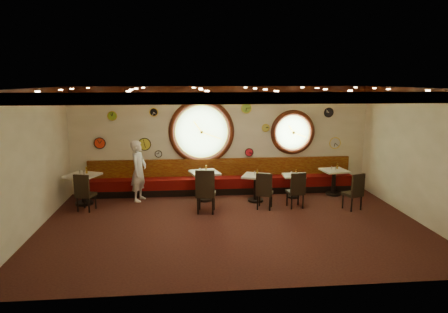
% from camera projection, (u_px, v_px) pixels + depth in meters
% --- Properties ---
extents(floor, '(9.00, 6.00, 0.00)m').
position_uv_depth(floor, '(233.00, 225.00, 9.47)').
color(floor, black).
rests_on(floor, ground).
extents(ceiling, '(9.00, 6.00, 0.02)m').
position_uv_depth(ceiling, '(233.00, 88.00, 8.87)').
color(ceiling, '#BE8835').
rests_on(ceiling, wall_back).
extents(wall_back, '(9.00, 0.02, 3.20)m').
position_uv_depth(wall_back, '(221.00, 140.00, 12.10)').
color(wall_back, beige).
rests_on(wall_back, floor).
extents(wall_front, '(9.00, 0.02, 3.20)m').
position_uv_depth(wall_front, '(255.00, 196.00, 6.24)').
color(wall_front, beige).
rests_on(wall_front, floor).
extents(wall_left, '(0.02, 6.00, 3.20)m').
position_uv_depth(wall_left, '(29.00, 162.00, 8.75)').
color(wall_left, beige).
rests_on(wall_left, floor).
extents(wall_right, '(0.02, 6.00, 3.20)m').
position_uv_depth(wall_right, '(419.00, 155.00, 9.59)').
color(wall_right, beige).
rests_on(wall_right, floor).
extents(molding_back, '(9.00, 0.10, 0.18)m').
position_uv_depth(molding_back, '(221.00, 89.00, 11.77)').
color(molding_back, '#38140A').
rests_on(molding_back, wall_back).
extents(molding_front, '(9.00, 0.10, 0.18)m').
position_uv_depth(molding_front, '(256.00, 98.00, 6.00)').
color(molding_front, '#38140A').
rests_on(molding_front, wall_back).
extents(molding_left, '(0.10, 6.00, 0.18)m').
position_uv_depth(molding_left, '(25.00, 93.00, 8.47)').
color(molding_left, '#38140A').
rests_on(molding_left, wall_back).
extents(molding_right, '(0.10, 6.00, 0.18)m').
position_uv_depth(molding_right, '(422.00, 92.00, 9.30)').
color(molding_right, '#38140A').
rests_on(molding_right, wall_back).
extents(banquette_base, '(8.00, 0.55, 0.20)m').
position_uv_depth(banquette_base, '(222.00, 190.00, 12.11)').
color(banquette_base, black).
rests_on(banquette_base, floor).
extents(banquette_seat, '(8.00, 0.55, 0.30)m').
position_uv_depth(banquette_seat, '(222.00, 182.00, 12.06)').
color(banquette_seat, '#560707').
rests_on(banquette_seat, banquette_base).
extents(banquette_back, '(8.00, 0.10, 0.55)m').
position_uv_depth(banquette_back, '(222.00, 167.00, 12.20)').
color(banquette_back, '#5B1007').
rests_on(banquette_back, wall_back).
extents(porthole_left_glass, '(1.66, 0.02, 1.66)m').
position_uv_depth(porthole_left_glass, '(202.00, 132.00, 11.99)').
color(porthole_left_glass, '#89B66D').
rests_on(porthole_left_glass, wall_back).
extents(porthole_left_frame, '(1.98, 0.18, 1.98)m').
position_uv_depth(porthole_left_frame, '(202.00, 132.00, 11.98)').
color(porthole_left_frame, '#38140A').
rests_on(porthole_left_frame, wall_back).
extents(porthole_left_ring, '(1.61, 0.03, 1.61)m').
position_uv_depth(porthole_left_ring, '(202.00, 132.00, 11.95)').
color(porthole_left_ring, yellow).
rests_on(porthole_left_ring, wall_back).
extents(porthole_right_glass, '(1.10, 0.02, 1.10)m').
position_uv_depth(porthole_right_glass, '(293.00, 132.00, 12.26)').
color(porthole_right_glass, '#89B66D').
rests_on(porthole_right_glass, wall_back).
extents(porthole_right_frame, '(1.38, 0.18, 1.38)m').
position_uv_depth(porthole_right_frame, '(293.00, 132.00, 12.25)').
color(porthole_right_frame, '#38140A').
rests_on(porthole_right_frame, wall_back).
extents(porthole_right_ring, '(1.09, 0.03, 1.09)m').
position_uv_depth(porthole_right_ring, '(293.00, 132.00, 12.22)').
color(porthole_right_ring, yellow).
rests_on(porthole_right_ring, wall_back).
extents(wall_clock_0, '(0.36, 0.03, 0.36)m').
position_uv_depth(wall_clock_0, '(145.00, 144.00, 11.87)').
color(wall_clock_0, yellow).
rests_on(wall_clock_0, wall_back).
extents(wall_clock_1, '(0.22, 0.03, 0.22)m').
position_uv_depth(wall_clock_1, '(266.00, 128.00, 12.12)').
color(wall_clock_1, '#D0CA45').
rests_on(wall_clock_1, wall_back).
extents(wall_clock_2, '(0.28, 0.03, 0.28)m').
position_uv_depth(wall_clock_2, '(329.00, 112.00, 12.22)').
color(wall_clock_2, black).
rests_on(wall_clock_2, wall_back).
extents(wall_clock_3, '(0.26, 0.03, 0.26)m').
position_uv_depth(wall_clock_3, '(112.00, 116.00, 11.62)').
color(wall_clock_3, '#85B424').
rests_on(wall_clock_3, wall_back).
extents(wall_clock_4, '(0.24, 0.03, 0.24)m').
position_uv_depth(wall_clock_4, '(249.00, 152.00, 12.22)').
color(wall_clock_4, red).
rests_on(wall_clock_4, wall_back).
extents(wall_clock_5, '(0.34, 0.03, 0.34)m').
position_uv_depth(wall_clock_5, '(335.00, 143.00, 12.42)').
color(wall_clock_5, silver).
rests_on(wall_clock_5, wall_back).
extents(wall_clock_6, '(0.32, 0.03, 0.32)m').
position_uv_depth(wall_clock_6, '(100.00, 143.00, 11.74)').
color(wall_clock_6, red).
rests_on(wall_clock_6, wall_back).
extents(wall_clock_7, '(0.24, 0.03, 0.24)m').
position_uv_depth(wall_clock_7, '(154.00, 112.00, 11.72)').
color(wall_clock_7, black).
rests_on(wall_clock_7, wall_back).
extents(wall_clock_8, '(0.30, 0.03, 0.30)m').
position_uv_depth(wall_clock_8, '(246.00, 108.00, 11.95)').
color(wall_clock_8, '#7FB538').
rests_on(wall_clock_8, wall_back).
extents(wall_clock_9, '(0.20, 0.03, 0.20)m').
position_uv_depth(wall_clock_9, '(158.00, 154.00, 11.96)').
color(wall_clock_9, silver).
rests_on(wall_clock_9, wall_back).
extents(table_a, '(1.02, 1.02, 0.85)m').
position_uv_depth(table_a, '(83.00, 185.00, 10.94)').
color(table_a, black).
rests_on(table_a, floor).
extents(table_b, '(0.92, 0.92, 0.83)m').
position_uv_depth(table_b, '(205.00, 182.00, 11.31)').
color(table_b, black).
rests_on(table_b, floor).
extents(table_c, '(0.90, 0.90, 0.76)m').
position_uv_depth(table_c, '(256.00, 185.00, 11.22)').
color(table_c, black).
rests_on(table_c, floor).
extents(table_d, '(0.64, 0.64, 0.67)m').
position_uv_depth(table_d, '(293.00, 183.00, 11.62)').
color(table_d, black).
rests_on(table_d, floor).
extents(table_e, '(0.78, 0.78, 0.77)m').
position_uv_depth(table_e, '(334.00, 179.00, 11.86)').
color(table_e, black).
rests_on(table_e, floor).
extents(chair_a, '(0.52, 0.52, 0.62)m').
position_uv_depth(chair_a, '(84.00, 190.00, 10.33)').
color(chair_a, black).
rests_on(chair_a, floor).
extents(chair_b, '(0.55, 0.55, 0.72)m').
position_uv_depth(chair_b, '(205.00, 188.00, 10.15)').
color(chair_b, black).
rests_on(chair_b, floor).
extents(chair_c, '(0.53, 0.53, 0.62)m').
position_uv_depth(chair_c, '(264.00, 189.00, 10.49)').
color(chair_c, black).
rests_on(chair_c, floor).
extents(chair_d, '(0.46, 0.46, 0.61)m').
position_uv_depth(chair_d, '(297.00, 188.00, 10.60)').
color(chair_d, black).
rests_on(chair_d, floor).
extents(chair_e, '(0.53, 0.53, 0.61)m').
position_uv_depth(chair_e, '(355.00, 189.00, 10.43)').
color(chair_e, black).
rests_on(chair_e, floor).
extents(condiment_a_salt, '(0.03, 0.03, 0.10)m').
position_uv_depth(condiment_a_salt, '(80.00, 172.00, 10.96)').
color(condiment_a_salt, silver).
rests_on(condiment_a_salt, table_a).
extents(condiment_b_salt, '(0.04, 0.04, 0.11)m').
position_uv_depth(condiment_b_salt, '(200.00, 170.00, 11.25)').
color(condiment_b_salt, silver).
rests_on(condiment_b_salt, table_b).
extents(condiment_c_salt, '(0.04, 0.04, 0.10)m').
position_uv_depth(condiment_c_salt, '(255.00, 173.00, 11.23)').
color(condiment_c_salt, silver).
rests_on(condiment_c_salt, table_c).
extents(condiment_d_salt, '(0.04, 0.04, 0.10)m').
position_uv_depth(condiment_d_salt, '(291.00, 173.00, 11.61)').
color(condiment_d_salt, silver).
rests_on(condiment_d_salt, table_d).
extents(condiment_a_pepper, '(0.04, 0.04, 0.11)m').
position_uv_depth(condiment_a_pepper, '(84.00, 173.00, 10.83)').
color(condiment_a_pepper, silver).
rests_on(condiment_a_pepper, table_a).
extents(condiment_b_pepper, '(0.04, 0.04, 0.10)m').
position_uv_depth(condiment_b_pepper, '(206.00, 171.00, 11.17)').
color(condiment_b_pepper, '#BBBBC0').
rests_on(condiment_b_pepper, table_b).
extents(condiment_c_pepper, '(0.03, 0.03, 0.09)m').
position_uv_depth(condiment_c_pepper, '(255.00, 174.00, 11.14)').
color(condiment_c_pepper, silver).
rests_on(condiment_c_pepper, table_c).
extents(condiment_d_pepper, '(0.04, 0.04, 0.10)m').
position_uv_depth(condiment_d_pepper, '(296.00, 174.00, 11.52)').
color(condiment_d_pepper, silver).
rests_on(condiment_d_pepper, table_d).
extents(condiment_a_bottle, '(0.06, 0.06, 0.18)m').
position_uv_depth(condiment_a_bottle, '(87.00, 170.00, 10.98)').
color(condiment_a_bottle, gold).
rests_on(condiment_a_bottle, table_a).
extents(condiment_b_bottle, '(0.05, 0.05, 0.17)m').
position_uv_depth(condiment_b_bottle, '(206.00, 168.00, 11.29)').
color(condiment_b_bottle, gold).
rests_on(condiment_b_bottle, table_b).
extents(condiment_c_bottle, '(0.05, 0.05, 0.15)m').
position_uv_depth(condiment_c_bottle, '(257.00, 172.00, 11.20)').
color(condiment_c_bottle, gold).
rests_on(condiment_c_bottle, table_c).
extents(condiment_d_bottle, '(0.05, 0.05, 0.15)m').
position_uv_depth(condiment_d_bottle, '(296.00, 172.00, 11.61)').
color(condiment_d_bottle, gold).
rests_on(condiment_d_bottle, table_d).
extents(condiment_e_salt, '(0.04, 0.04, 0.10)m').
position_uv_depth(condiment_e_salt, '(332.00, 168.00, 11.86)').
color(condiment_e_salt, silver).
rests_on(condiment_e_salt, table_e).
extents(condiment_e_pepper, '(0.04, 0.04, 0.10)m').
position_uv_depth(condiment_e_pepper, '(336.00, 168.00, 11.75)').
color(condiment_e_pepper, silver).
rests_on(condiment_e_pepper, table_e).
extents(condiment_e_bottle, '(0.05, 0.05, 0.18)m').
position_uv_depth(condiment_e_bottle, '(337.00, 166.00, 11.91)').
color(condiment_e_bottle, gold).
rests_on(condiment_e_bottle, table_e).
extents(waiter, '(0.57, 0.72, 1.72)m').
position_uv_depth(waiter, '(139.00, 171.00, 11.23)').
color(waiter, white).
rests_on(waiter, floor).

